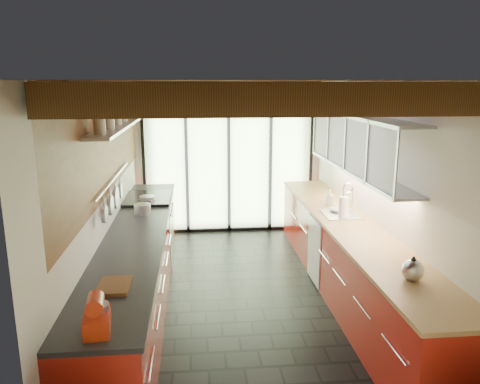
{
  "coord_description": "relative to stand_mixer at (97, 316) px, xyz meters",
  "views": [
    {
      "loc": [
        -0.58,
        -5.24,
        2.59
      ],
      "look_at": [
        -0.03,
        0.4,
        1.25
      ],
      "focal_mm": 35.0,
      "sensor_mm": 36.0,
      "label": 1
    }
  ],
  "objects": [
    {
      "name": "stand_mixer",
      "position": [
        0.0,
        0.0,
        0.0
      ],
      "size": [
        0.21,
        0.32,
        0.27
      ],
      "color": "red",
      "rests_on": "left_counter"
    },
    {
      "name": "soap_bottle",
      "position": [
        2.54,
        3.14,
        -0.0
      ],
      "size": [
        0.13,
        0.13,
        0.21
      ],
      "primitive_type": "imported",
      "rotation": [
        0.0,
        0.0,
        -0.41
      ],
      "color": "silver",
      "rests_on": "right_counter"
    },
    {
      "name": "right_counter",
      "position": [
        2.54,
        2.24,
        -0.57
      ],
      "size": [
        0.68,
        5.0,
        0.92
      ],
      "color": "#AE2015",
      "rests_on": "ground"
    },
    {
      "name": "paper_towel",
      "position": [
        2.54,
        2.53,
        0.02
      ],
      "size": [
        0.13,
        0.13,
        0.31
      ],
      "color": "white",
      "rests_on": "right_counter"
    },
    {
      "name": "range_stove",
      "position": [
        -0.0,
        3.69,
        -0.56
      ],
      "size": [
        0.66,
        0.9,
        0.97
      ],
      "color": "silver",
      "rests_on": "ground"
    },
    {
      "name": "cutting_board",
      "position": [
        0.0,
        0.69,
        -0.09
      ],
      "size": [
        0.27,
        0.37,
        0.03
      ],
      "primitive_type": "cube",
      "rotation": [
        0.0,
        0.0,
        -0.02
      ],
      "color": "brown",
      "rests_on": "left_counter"
    },
    {
      "name": "upper_cabinets_right",
      "position": [
        2.7,
        2.54,
        0.82
      ],
      "size": [
        0.34,
        3.0,
        3.0
      ],
      "color": "silver",
      "rests_on": "ground"
    },
    {
      "name": "pot_large",
      "position": [
        0.0,
        2.91,
        -0.04
      ],
      "size": [
        0.23,
        0.23,
        0.14
      ],
      "primitive_type": "cylinder",
      "rotation": [
        0.0,
        0.0,
        0.09
      ],
      "color": "silver",
      "rests_on": "left_counter"
    },
    {
      "name": "kettle",
      "position": [
        2.54,
        0.6,
        -0.01
      ],
      "size": [
        0.24,
        0.26,
        0.23
      ],
      "color": "silver",
      "rests_on": "right_counter"
    },
    {
      "name": "ground",
      "position": [
        1.27,
        2.24,
        -1.03
      ],
      "size": [
        5.5,
        5.5,
        0.0
      ],
      "primitive_type": "plane",
      "color": "black",
      "rests_on": "ground"
    },
    {
      "name": "left_counter",
      "position": [
        -0.0,
        2.24,
        -0.57
      ],
      "size": [
        0.68,
        5.0,
        0.92
      ],
      "color": "#AE2015",
      "rests_on": "ground"
    },
    {
      "name": "sink_assembly",
      "position": [
        2.56,
        2.64,
        -0.07
      ],
      "size": [
        0.45,
        0.52,
        0.43
      ],
      "color": "silver",
      "rests_on": "right_counter"
    },
    {
      "name": "glass_door",
      "position": [
        1.27,
        4.94,
        0.63
      ],
      "size": [
        2.95,
        0.1,
        2.9
      ],
      "color": "#C6EAAD",
      "rests_on": "ground"
    },
    {
      "name": "ceiling_beams",
      "position": [
        1.27,
        2.62,
        1.43
      ],
      "size": [
        3.14,
        5.06,
        4.9
      ],
      "color": "#593316",
      "rests_on": "ground"
    },
    {
      "name": "left_wall_fixtures",
      "position": [
        -0.2,
        2.39,
        0.85
      ],
      "size": [
        0.28,
        2.6,
        0.96
      ],
      "color": "silver",
      "rests_on": "ground"
    },
    {
      "name": "room_shell",
      "position": [
        1.27,
        2.24,
        0.63
      ],
      "size": [
        5.5,
        5.5,
        5.5
      ],
      "color": "silver",
      "rests_on": "ground"
    },
    {
      "name": "bowl",
      "position": [
        2.54,
        2.75,
        -0.08
      ],
      "size": [
        0.27,
        0.27,
        0.05
      ],
      "primitive_type": "imported",
      "rotation": [
        0.0,
        0.0,
        0.39
      ],
      "color": "silver",
      "rests_on": "right_counter"
    },
    {
      "name": "pot_small",
      "position": [
        0.0,
        3.55,
        -0.06
      ],
      "size": [
        0.23,
        0.23,
        0.09
      ],
      "primitive_type": "cylinder",
      "rotation": [
        0.0,
        0.0,
        -0.03
      ],
      "color": "silver",
      "rests_on": "left_counter"
    }
  ]
}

